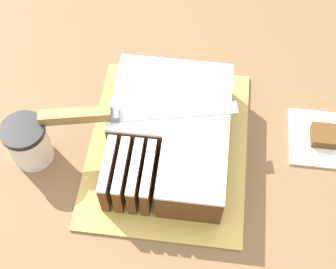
% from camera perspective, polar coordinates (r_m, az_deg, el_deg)
% --- Properties ---
extents(countertop, '(1.40, 1.10, 0.93)m').
position_cam_1_polar(countertop, '(1.34, -1.10, -12.15)').
color(countertop, brown).
rests_on(countertop, ground_plane).
extents(cake_board, '(0.31, 0.39, 0.01)m').
position_cam_1_polar(cake_board, '(0.92, 0.00, -1.49)').
color(cake_board, gold).
rests_on(cake_board, countertop).
extents(cake, '(0.22, 0.30, 0.09)m').
position_cam_1_polar(cake, '(0.89, 0.42, 0.41)').
color(cake, brown).
rests_on(cake, cake_board).
extents(knife, '(0.36, 0.10, 0.02)m').
position_cam_1_polar(knife, '(0.86, -8.40, 2.40)').
color(knife, silver).
rests_on(knife, cake).
extents(coffee_cup, '(0.08, 0.08, 0.10)m').
position_cam_1_polar(coffee_cup, '(0.91, -16.67, -0.91)').
color(coffee_cup, white).
rests_on(coffee_cup, countertop).
extents(paper_napkin, '(0.13, 0.13, 0.01)m').
position_cam_1_polar(paper_napkin, '(0.98, 18.26, -0.51)').
color(paper_napkin, white).
rests_on(paper_napkin, countertop).
extents(brownie, '(0.05, 0.05, 0.02)m').
position_cam_1_polar(brownie, '(0.97, 18.46, -0.11)').
color(brownie, brown).
rests_on(brownie, paper_napkin).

